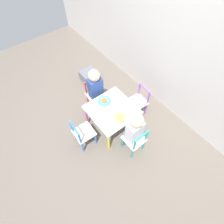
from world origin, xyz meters
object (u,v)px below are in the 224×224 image
chair_teal (135,140)px  plate_left (104,101)px  plate_right (120,117)px  storage_bin (89,76)px  kids_table (112,112)px  chair_red (95,95)px  child_left (96,88)px  chair_purple (138,102)px  chair_blue (83,134)px  child_right (134,129)px

chair_teal → plate_left: size_ratio=2.73×
plate_right → storage_bin: plate_right is taller
kids_table → chair_red: (-0.49, 0.04, -0.12)m
child_left → storage_bin: (-0.61, 0.25, -0.38)m
chair_purple → plate_left: size_ratio=2.73×
child_left → storage_bin: 0.76m
plate_right → storage_bin: size_ratio=0.66×
chair_purple → plate_right: 0.54m
chair_blue → child_left: 0.70m
storage_bin → chair_blue: bearing=-37.2°
chair_purple → child_left: bearing=-131.6°
chair_purple → plate_left: (-0.21, -0.49, 0.19)m
child_right → plate_left: (-0.61, -0.01, -0.03)m
chair_blue → plate_right: size_ratio=2.82×
chair_purple → chair_red: bearing=-135.2°
kids_table → chair_blue: (-0.02, -0.49, -0.12)m
child_right → storage_bin: 1.55m
child_right → storage_bin: (-1.48, 0.28, -0.38)m
plate_right → plate_left: bearing=180.0°
storage_bin → chair_teal: bearing=-10.2°
chair_blue → child_left: (-0.41, 0.53, 0.22)m
kids_table → plate_right: (0.18, 0.00, 0.07)m
chair_teal → child_left: bearing=-92.6°
chair_teal → plate_right: 0.37m
plate_right → chair_red: bearing=176.5°
child_right → plate_left: bearing=-90.2°
child_right → child_left: size_ratio=0.99×
child_left → plate_left: 0.26m
kids_table → chair_teal: size_ratio=1.17×
chair_teal → plate_right: chair_teal is taller
plate_right → plate_left: 0.35m
plate_right → child_right: bearing=1.2°
plate_right → plate_left: (-0.35, 0.00, -0.00)m
plate_right → chair_blue: bearing=-111.9°
chair_teal → chair_red: bearing=-92.8°
chair_teal → storage_bin: size_ratio=1.86×
chair_purple → child_left: (-0.47, -0.45, 0.22)m
chair_teal → chair_blue: same height
child_left → plate_right: size_ratio=4.30×
chair_teal → storage_bin: bearing=-101.0°
chair_blue → child_right: 0.71m
child_left → plate_left: child_left is taller
chair_blue → chair_purple: bearing=-90.8°
kids_table → child_right: (0.43, 0.01, 0.10)m
kids_table → chair_purple: chair_purple is taller
chair_blue → plate_right: chair_blue is taller
chair_teal → chair_purple: size_ratio=1.00×
chair_purple → chair_blue: bearing=-89.2°
chair_blue → child_right: (0.45, 0.50, 0.22)m
chair_teal → child_left: size_ratio=0.66×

